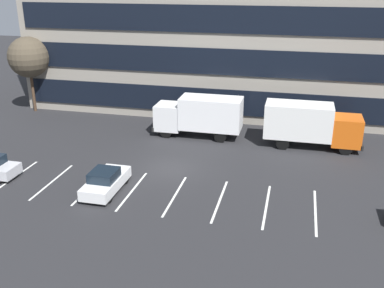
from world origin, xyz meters
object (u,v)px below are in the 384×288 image
box_truck_orange (310,123)px  box_truck_white (200,115)px  bare_tree (29,57)px  sedan_white (106,181)px

box_truck_orange → box_truck_white: box_truck_orange is taller
box_truck_orange → bare_tree: bare_tree is taller
sedan_white → bare_tree: bare_tree is taller
bare_tree → box_truck_orange: bearing=-8.1°
sedan_white → box_truck_orange: bearing=41.3°
sedan_white → box_truck_white: bearing=72.8°
box_truck_white → bare_tree: size_ratio=1.00×
box_truck_orange → bare_tree: bearing=171.9°
box_truck_white → bare_tree: (-17.55, 3.35, 3.41)m
box_truck_orange → sedan_white: box_truck_orange is taller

